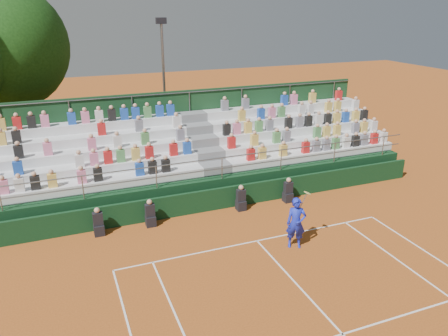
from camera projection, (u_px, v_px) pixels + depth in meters
name	position (u px, v px, depth m)	size (l,w,h in m)	color
ground	(257.00, 241.00, 16.91)	(90.00, 90.00, 0.00)	#A8521C
courtside_wall	(226.00, 197.00, 19.52)	(20.00, 0.15, 1.00)	black
line_officials	(199.00, 207.00, 18.64)	(8.91, 0.40, 1.19)	black
grandstand	(203.00, 162.00, 22.13)	(20.00, 5.20, 4.40)	black
tennis_player	(296.00, 223.00, 16.18)	(0.96, 0.73, 2.22)	#1927BE
tree_east	(4.00, 47.00, 23.44)	(6.76, 6.76, 9.85)	#3A2815
floodlight_mast	(164.00, 76.00, 25.88)	(0.60, 0.25, 7.90)	gray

